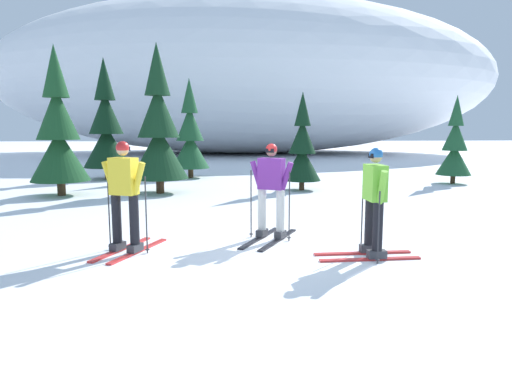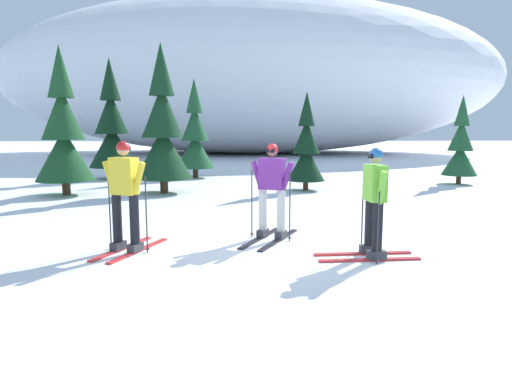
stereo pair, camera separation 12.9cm
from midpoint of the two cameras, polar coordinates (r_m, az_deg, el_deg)
The scene contains 11 objects.
ground_plane at distance 7.48m, azimuth -0.72°, elevation -7.53°, with size 120.00×120.00×0.00m, color white.
skier_lime_jacket at distance 7.30m, azimuth 13.80°, elevation -0.97°, with size 1.59×0.82×1.69m.
skier_yellow_jacket at distance 7.65m, azimuth -16.29°, elevation -0.31°, with size 0.99×1.65×1.78m.
skier_purple_jacket at distance 8.28m, azimuth 1.42°, elevation 0.36°, with size 1.16×1.73×1.71m.
pine_tree_far_left at distance 14.73m, azimuth -23.35°, elevation 6.62°, with size 1.68×1.68×4.34m.
pine_tree_left at distance 18.83m, azimuth -18.11°, elevation 7.37°, with size 1.78×1.78×4.61m.
pine_tree_center_left at distance 14.35m, azimuth -12.13°, elevation 7.30°, with size 1.73×1.73×4.48m.
pine_tree_center_right at distance 18.56m, azimuth -8.30°, elevation 6.75°, with size 1.50×1.50×3.89m.
pine_tree_right at distance 14.81m, azimuth 5.44°, elevation 5.23°, with size 1.20×1.20×3.10m.
pine_tree_far_right at distance 17.89m, azimuth 23.02°, elevation 5.12°, with size 1.20×1.20×3.12m.
snow_ridge_background at distance 36.20m, azimuth -1.29°, elevation 13.82°, with size 37.46×21.06×11.37m, color white.
Camera 1 is at (-0.37, -7.20, 2.00)m, focal length 32.58 mm.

